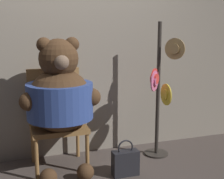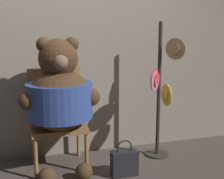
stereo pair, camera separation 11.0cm
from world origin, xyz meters
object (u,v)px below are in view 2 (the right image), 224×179
Objects in this scene: handbag_on_ground at (124,163)px; teddy_bear at (60,96)px; chair at (57,115)px; hat_display_rack at (160,94)px.

teddy_bear is at bearing 152.36° from handbag_on_ground.
chair is 0.75× the size of teddy_bear.
hat_display_rack reaches higher than teddy_bear.
teddy_bear reaches higher than handbag_on_ground.
chair is 0.31m from teddy_bear.
chair is at bearing 141.02° from handbag_on_ground.
teddy_bear reaches higher than chair.
chair reaches higher than handbag_on_ground.
hat_display_rack is at bearing 0.24° from teddy_bear.
hat_display_rack is 4.10× the size of handbag_on_ground.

